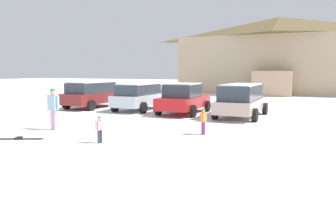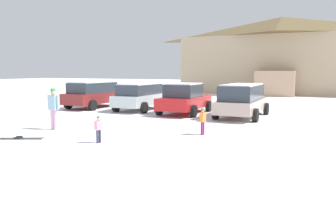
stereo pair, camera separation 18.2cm
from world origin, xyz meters
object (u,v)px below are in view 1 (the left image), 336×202
(ski_lodge, at_px, (278,55))
(parked_beige_suv, at_px, (241,99))
(skier_child_in_orange_jacket, at_px, (203,120))
(skier_child_in_pink_snowsuit, at_px, (100,128))
(parked_maroon_van, at_px, (92,94))
(pair_of_skis, at_px, (19,139))
(parked_silver_wagon, at_px, (139,96))
(skier_adult_in_blue_parka, at_px, (53,107))
(parked_red_sedan, at_px, (184,98))

(ski_lodge, height_order, parked_beige_suv, ski_lodge)
(skier_child_in_orange_jacket, distance_m, skier_child_in_pink_snowsuit, 3.84)
(parked_beige_suv, bearing_deg, parked_maroon_van, 178.44)
(parked_beige_suv, relative_size, skier_child_in_orange_jacket, 4.79)
(pair_of_skis, bearing_deg, parked_beige_suv, 56.41)
(parked_silver_wagon, height_order, skier_child_in_orange_jacket, parked_silver_wagon)
(ski_lodge, relative_size, parked_maroon_van, 4.88)
(parked_silver_wagon, xyz_separation_m, skier_adult_in_blue_parka, (0.15, -7.27, 0.06))
(parked_beige_suv, xyz_separation_m, pair_of_skis, (-5.85, -8.81, -0.90))
(parked_beige_suv, bearing_deg, parked_silver_wagon, 176.44)
(ski_lodge, xyz_separation_m, skier_adult_in_blue_parka, (-5.67, -28.20, -3.25))
(parked_maroon_van, relative_size, pair_of_skis, 2.70)
(parked_silver_wagon, height_order, parked_beige_suv, parked_beige_suv)
(skier_adult_in_blue_parka, relative_size, skier_child_in_pink_snowsuit, 1.87)
(parked_maroon_van, height_order, parked_silver_wagon, parked_maroon_van)
(skier_child_in_orange_jacket, bearing_deg, skier_child_in_pink_snowsuit, -133.55)
(skier_child_in_orange_jacket, bearing_deg, skier_adult_in_blue_parka, -165.61)
(parked_maroon_van, xyz_separation_m, pair_of_skis, (3.82, -9.08, -0.89))
(skier_child_in_orange_jacket, bearing_deg, parked_beige_suv, 86.96)
(skier_adult_in_blue_parka, distance_m, skier_child_in_pink_snowsuit, 3.46)
(ski_lodge, bearing_deg, pair_of_skis, -100.18)
(parked_red_sedan, relative_size, skier_adult_in_blue_parka, 2.59)
(parked_red_sedan, xyz_separation_m, pair_of_skis, (-2.64, -8.85, -0.83))
(skier_child_in_orange_jacket, height_order, skier_child_in_pink_snowsuit, skier_child_in_orange_jacket)
(parked_maroon_van, bearing_deg, parked_silver_wagon, 2.10)
(skier_adult_in_blue_parka, xyz_separation_m, skier_child_in_pink_snowsuit, (3.19, -1.28, -0.44))
(parked_red_sedan, height_order, parked_beige_suv, parked_beige_suv)
(ski_lodge, distance_m, skier_child_in_orange_jacket, 26.95)
(parked_maroon_van, distance_m, parked_red_sedan, 6.46)
(skier_child_in_pink_snowsuit, bearing_deg, parked_beige_suv, 70.28)
(skier_adult_in_blue_parka, relative_size, pair_of_skis, 1.06)
(skier_adult_in_blue_parka, bearing_deg, skier_child_in_orange_jacket, 14.39)
(parked_red_sedan, distance_m, skier_child_in_pink_snowsuit, 8.21)
(parked_red_sedan, bearing_deg, skier_adult_in_blue_parka, -112.72)
(pair_of_skis, bearing_deg, skier_child_in_pink_snowsuit, 12.43)
(ski_lodge, xyz_separation_m, parked_maroon_van, (-9.23, -21.05, -3.28))
(parked_maroon_van, relative_size, parked_red_sedan, 0.98)
(ski_lodge, height_order, skier_child_in_pink_snowsuit, ski_lodge)
(skier_child_in_orange_jacket, xyz_separation_m, skier_child_in_pink_snowsuit, (-2.64, -2.78, -0.05))
(skier_adult_in_blue_parka, bearing_deg, parked_silver_wagon, 91.14)
(ski_lodge, height_order, pair_of_skis, ski_lodge)
(skier_child_in_pink_snowsuit, bearing_deg, skier_child_in_orange_jacket, 46.45)
(parked_silver_wagon, distance_m, skier_adult_in_blue_parka, 7.28)
(ski_lodge, xyz_separation_m, pair_of_skis, (-5.41, -30.13, -4.17))
(parked_maroon_van, distance_m, skier_adult_in_blue_parka, 7.99)
(pair_of_skis, bearing_deg, ski_lodge, 79.82)
(parked_maroon_van, distance_m, skier_child_in_orange_jacket, 10.97)
(ski_lodge, distance_m, parked_maroon_van, 23.21)
(parked_silver_wagon, bearing_deg, skier_child_in_pink_snowsuit, -68.73)
(skier_adult_in_blue_parka, height_order, skier_child_in_pink_snowsuit, skier_adult_in_blue_parka)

